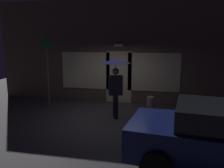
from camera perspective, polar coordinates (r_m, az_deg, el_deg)
name	(u,v)px	position (r m, az deg, el deg)	size (l,w,h in m)	color
ground_plane	(108,118)	(7.99, -1.04, -8.56)	(18.00, 18.00, 0.00)	#423F44
building_facade	(120,52)	(9.85, 1.91, 7.91)	(10.93, 0.48, 4.35)	brown
person_with_umbrella	(116,75)	(7.68, 0.90, 2.34)	(1.01, 1.01, 2.05)	black
street_sign_post	(47,69)	(9.40, -15.79, 3.72)	(0.40, 0.07, 2.77)	#595B60
sidewalk_bollard	(150,104)	(8.82, 9.54, -4.92)	(0.27, 0.27, 0.56)	#B2A899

